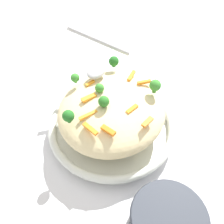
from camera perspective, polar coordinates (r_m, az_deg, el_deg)
The scene contains 20 objects.
ground_plane at distance 0.65m, azimuth -0.00°, elevation -4.66°, with size 2.40×2.40×0.00m, color silver.
serving_bowl at distance 0.63m, azimuth -0.00°, elevation -3.38°, with size 0.32×0.32×0.04m.
pasta_mound at distance 0.58m, azimuth -0.00°, elevation 0.47°, with size 0.27×0.25×0.09m, color beige.
carrot_piece_0 at distance 0.52m, azimuth 4.74°, elevation 0.69°, with size 0.03×0.01×0.01m, color orange.
carrot_piece_1 at distance 0.58m, azimuth -5.18°, elevation 6.77°, with size 0.02×0.01×0.01m, color orange.
carrot_piece_2 at distance 0.49m, azimuth -5.14°, elevation -3.94°, with size 0.04×0.01×0.01m, color orange.
carrot_piece_3 at distance 0.51m, azimuth -5.65°, elevation -0.73°, with size 0.04×0.01×0.01m, color orange.
carrot_piece_4 at distance 0.59m, azimuth 7.59°, elevation 6.99°, with size 0.03×0.01×0.01m, color orange.
carrot_piece_5 at distance 0.60m, azimuth 4.32°, elevation 8.61°, with size 0.04×0.01×0.01m, color orange.
carrot_piece_6 at distance 0.51m, azimuth 8.35°, elevation -2.34°, with size 0.03×0.01×0.01m, color orange.
carrot_piece_7 at distance 0.49m, azimuth -0.89°, elevation -4.34°, with size 0.03×0.01×0.01m, color orange.
carrot_piece_8 at distance 0.54m, azimuth -5.48°, elevation 3.34°, with size 0.04×0.01×0.01m, color orange.
broccoli_floret_0 at distance 0.55m, azimuth -2.82°, elevation 5.79°, with size 0.02×0.02×0.02m.
broccoli_floret_1 at distance 0.51m, azimuth -1.77°, elevation 2.40°, with size 0.02×0.02×0.03m.
broccoli_floret_2 at distance 0.58m, azimuth -9.00°, elevation 7.68°, with size 0.02×0.02×0.02m.
broccoli_floret_3 at distance 0.50m, azimuth -10.26°, elevation -0.96°, with size 0.03×0.03×0.03m.
broccoli_floret_4 at distance 0.56m, azimuth 10.13°, elevation 6.15°, with size 0.03×0.03×0.03m.
broccoli_floret_5 at distance 0.62m, azimuth 0.43°, elevation 11.84°, with size 0.03×0.03×0.03m.
serving_spoon at distance 0.61m, azimuth -3.44°, elevation 12.18°, with size 0.14×0.14×0.08m.
companion_bowl at distance 0.52m, azimuth 12.96°, elevation -23.71°, with size 0.15×0.15×0.06m.
Camera 1 is at (0.32, 0.20, 0.52)m, focal length 38.78 mm.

